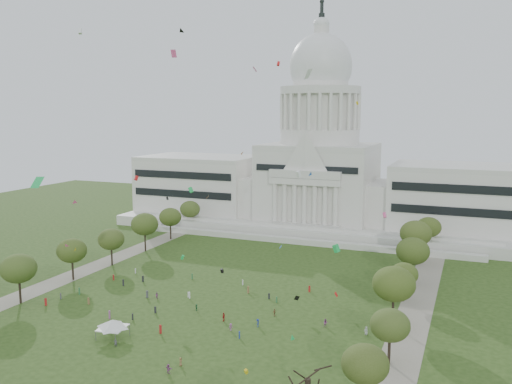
# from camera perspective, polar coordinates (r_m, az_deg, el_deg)

# --- Properties ---
(ground) EXTENTS (400.00, 400.00, 0.00)m
(ground) POSITION_cam_1_polar(r_m,az_deg,el_deg) (126.37, -7.93, -13.67)
(ground) COLOR #294515
(ground) RESTS_ON ground
(capitol) EXTENTS (160.00, 64.50, 91.30)m
(capitol) POSITION_cam_1_polar(r_m,az_deg,el_deg) (224.06, 6.62, 1.95)
(capitol) COLOR silver
(capitol) RESTS_ON ground
(path_left) EXTENTS (8.00, 160.00, 0.04)m
(path_left) POSITION_cam_1_polar(r_m,az_deg,el_deg) (175.86, -16.71, -7.55)
(path_left) COLOR gray
(path_left) RESTS_ON ground
(path_right) EXTENTS (8.00, 160.00, 0.04)m
(path_right) POSITION_cam_1_polar(r_m,az_deg,el_deg) (139.78, 16.48, -11.73)
(path_right) COLOR gray
(path_right) RESTS_ON ground
(row_tree_r_0) EXTENTS (7.67, 7.67, 10.91)m
(row_tree_r_0) POSITION_cam_1_polar(r_m,az_deg,el_deg) (91.70, 11.42, -17.35)
(row_tree_r_0) COLOR black
(row_tree_r_0) RESTS_ON ground
(row_tree_l_1) EXTENTS (8.86, 8.86, 12.59)m
(row_tree_l_1) POSITION_cam_1_polar(r_m,az_deg,el_deg) (147.58, -23.72, -7.39)
(row_tree_l_1) COLOR black
(row_tree_l_1) RESTS_ON ground
(row_tree_r_1) EXTENTS (7.58, 7.58, 10.78)m
(row_tree_r_1) POSITION_cam_1_polar(r_m,az_deg,el_deg) (107.73, 13.94, -13.46)
(row_tree_r_1) COLOR black
(row_tree_r_1) RESTS_ON ground
(row_tree_l_2) EXTENTS (8.42, 8.42, 11.97)m
(row_tree_l_2) POSITION_cam_1_polar(r_m,az_deg,el_deg) (162.49, -18.82, -5.87)
(row_tree_l_2) COLOR black
(row_tree_l_2) RESTS_ON ground
(row_tree_r_2) EXTENTS (9.55, 9.55, 13.58)m
(row_tree_r_2) POSITION_cam_1_polar(r_m,az_deg,el_deg) (125.24, 14.31, -9.36)
(row_tree_r_2) COLOR black
(row_tree_r_2) RESTS_ON ground
(row_tree_l_3) EXTENTS (8.12, 8.12, 11.55)m
(row_tree_l_3) POSITION_cam_1_polar(r_m,az_deg,el_deg) (174.45, -15.01, -4.83)
(row_tree_l_3) COLOR black
(row_tree_l_3) RESTS_ON ground
(row_tree_r_3) EXTENTS (7.01, 7.01, 9.98)m
(row_tree_r_3) POSITION_cam_1_polar(r_m,az_deg,el_deg) (142.16, 15.33, -8.34)
(row_tree_r_3) COLOR black
(row_tree_r_3) RESTS_ON ground
(row_tree_l_4) EXTENTS (9.29, 9.29, 13.21)m
(row_tree_l_4) POSITION_cam_1_polar(r_m,az_deg,el_deg) (188.89, -11.64, -3.34)
(row_tree_l_4) COLOR black
(row_tree_l_4) RESTS_ON ground
(row_tree_r_4) EXTENTS (9.19, 9.19, 13.06)m
(row_tree_r_4) POSITION_cam_1_polar(r_m,az_deg,el_deg) (156.47, 16.18, -5.99)
(row_tree_r_4) COLOR black
(row_tree_r_4) RESTS_ON ground
(row_tree_l_5) EXTENTS (8.33, 8.33, 11.85)m
(row_tree_l_5) POSITION_cam_1_polar(r_m,az_deg,el_deg) (205.03, -9.02, -2.62)
(row_tree_l_5) COLOR black
(row_tree_l_5) RESTS_ON ground
(row_tree_r_5) EXTENTS (9.82, 9.82, 13.96)m
(row_tree_r_5) POSITION_cam_1_polar(r_m,az_deg,el_deg) (175.98, 16.47, -4.20)
(row_tree_r_5) COLOR black
(row_tree_r_5) RESTS_ON ground
(row_tree_l_6) EXTENTS (8.19, 8.19, 11.64)m
(row_tree_l_6) POSITION_cam_1_polar(r_m,az_deg,el_deg) (221.28, -6.96, -1.80)
(row_tree_l_6) COLOR black
(row_tree_l_6) RESTS_ON ground
(row_tree_r_6) EXTENTS (8.42, 8.42, 11.97)m
(row_tree_r_6) POSITION_cam_1_polar(r_m,az_deg,el_deg) (193.56, 17.72, -3.55)
(row_tree_r_6) COLOR black
(row_tree_r_6) RESTS_ON ground
(big_bare_tree) EXTENTS (6.00, 5.00, 12.80)m
(big_bare_tree) POSITION_cam_1_polar(r_m,az_deg,el_deg) (85.35, 5.49, -18.57)
(big_bare_tree) COLOR black
(big_bare_tree) RESTS_ON ground
(event_tent) EXTENTS (8.39, 8.39, 4.16)m
(event_tent) POSITION_cam_1_polar(r_m,az_deg,el_deg) (121.15, -14.87, -13.23)
(event_tent) COLOR #4C4C4C
(event_tent) RESTS_ON ground
(person_0) EXTENTS (1.03, 0.88, 1.79)m
(person_0) POSITION_cam_1_polar(r_m,az_deg,el_deg) (122.18, 11.52, -14.10)
(person_0) COLOR silver
(person_0) RESTS_ON ground
(person_2) EXTENTS (1.01, 0.72, 1.92)m
(person_2) POSITION_cam_1_polar(r_m,az_deg,el_deg) (124.55, 7.34, -13.52)
(person_2) COLOR #994C8C
(person_2) RESTS_ON ground
(person_3) EXTENTS (0.78, 1.26, 1.84)m
(person_3) POSITION_cam_1_polar(r_m,az_deg,el_deg) (123.72, 0.18, -13.62)
(person_3) COLOR navy
(person_3) RESTS_ON ground
(person_4) EXTENTS (0.65, 1.19, 2.03)m
(person_4) POSITION_cam_1_polar(r_m,az_deg,el_deg) (127.02, -3.42, -12.99)
(person_4) COLOR #B21E1E
(person_4) RESTS_ON ground
(person_5) EXTENTS (1.38, 1.57, 1.63)m
(person_5) POSITION_cam_1_polar(r_m,az_deg,el_deg) (133.84, -6.28, -11.97)
(person_5) COLOR #33723F
(person_5) RESTS_ON ground
(person_6) EXTENTS (0.62, 0.86, 1.64)m
(person_6) POSITION_cam_1_polar(r_m,az_deg,el_deg) (107.68, -7.94, -17.27)
(person_6) COLOR olive
(person_6) RESTS_ON ground
(person_7) EXTENTS (0.79, 0.71, 1.77)m
(person_7) POSITION_cam_1_polar(r_m,az_deg,el_deg) (117.68, -14.57, -15.12)
(person_7) COLOR #4C4C51
(person_7) RESTS_ON ground
(person_8) EXTENTS (0.84, 0.53, 1.71)m
(person_8) POSITION_cam_1_polar(r_m,az_deg,el_deg) (143.20, -10.40, -10.67)
(person_8) COLOR #994C8C
(person_8) RESTS_ON ground
(person_9) EXTENTS (1.06, 1.18, 1.64)m
(person_9) POSITION_cam_1_polar(r_m,az_deg,el_deg) (121.99, -2.67, -14.01)
(person_9) COLOR #994C8C
(person_9) RESTS_ON ground
(person_10) EXTENTS (0.88, 1.14, 1.73)m
(person_10) POSITION_cam_1_polar(r_m,az_deg,el_deg) (129.91, 1.96, -12.55)
(person_10) COLOR olive
(person_10) RESTS_ON ground
(person_11) EXTENTS (1.73, 0.96, 1.76)m
(person_11) POSITION_cam_1_polar(r_m,az_deg,el_deg) (105.28, -9.21, -17.89)
(person_11) COLOR #994C8C
(person_11) RESTS_ON ground
(distant_crowd) EXTENTS (57.95, 38.80, 1.95)m
(distant_crowd) POSITION_cam_1_polar(r_m,az_deg,el_deg) (142.63, -10.20, -10.74)
(distant_crowd) COLOR #B21E1E
(distant_crowd) RESTS_ON ground
(kite_swarm) EXTENTS (75.76, 97.61, 64.22)m
(kite_swarm) POSITION_cam_1_polar(r_m,az_deg,el_deg) (125.85, -5.34, -0.09)
(kite_swarm) COLOR yellow
(kite_swarm) RESTS_ON ground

